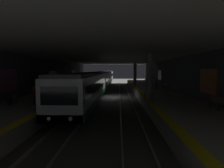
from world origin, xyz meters
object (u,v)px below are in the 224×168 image
(person_waiting_near, at_px, (47,89))
(pillar_near, at_px, (149,76))
(person_boarding, at_px, (34,95))
(pillar_far, at_px, (135,73))
(person_standing_far, at_px, (77,80))
(person_walking_mid, at_px, (156,84))
(trash_bin, at_px, (14,98))
(suitcase_rolling, at_px, (10,101))
(bench_left_near, at_px, (216,102))
(bench_left_far, at_px, (165,85))
(bench_left_mid, at_px, (174,88))
(metro_train, at_px, (102,79))
(bench_right_near, at_px, (54,86))
(bench_right_mid, at_px, (61,84))
(bench_right_far, at_px, (66,83))

(person_waiting_near, bearing_deg, pillar_near, -95.26)
(person_boarding, bearing_deg, pillar_far, -26.94)
(person_standing_far, relative_size, person_boarding, 1.07)
(person_walking_mid, bearing_deg, trash_bin, 131.54)
(person_boarding, distance_m, trash_bin, 2.11)
(suitcase_rolling, bearing_deg, pillar_near, -72.30)
(pillar_far, xyz_separation_m, bench_left_near, (-21.35, -4.18, -1.75))
(person_waiting_near, distance_m, person_boarding, 4.73)
(person_boarding, bearing_deg, bench_left_far, -44.55)
(bench_left_mid, distance_m, person_boarding, 17.15)
(pillar_near, bearing_deg, metro_train, 17.40)
(bench_right_near, height_order, trash_bin, bench_right_near)
(person_boarding, xyz_separation_m, suitcase_rolling, (-0.19, 1.98, -0.53))
(metro_train, xyz_separation_m, person_waiting_near, (-19.91, 4.29, -0.16))
(bench_left_mid, relative_size, suitcase_rolling, 1.94)
(pillar_far, height_order, bench_right_mid, pillar_far)
(metro_train, xyz_separation_m, bench_left_mid, (-15.18, -10.73, -0.45))
(person_walking_mid, xyz_separation_m, suitcase_rolling, (-13.88, 14.81, -0.54))
(bench_left_far, bearing_deg, suitcase_rolling, 132.11)
(person_waiting_near, bearing_deg, bench_left_near, -111.94)
(bench_left_near, bearing_deg, trash_bin, 83.27)
(bench_left_mid, distance_m, suitcase_rolling, 18.94)
(metro_train, xyz_separation_m, bench_left_far, (-10.02, -10.73, -0.45))
(person_standing_far, bearing_deg, trash_bin, 179.33)
(pillar_near, distance_m, person_walking_mid, 10.46)
(bench_left_mid, bearing_deg, person_walking_mid, 19.48)
(pillar_far, bearing_deg, metro_train, 54.86)
(metro_train, bearing_deg, bench_right_far, 128.03)
(suitcase_rolling, bearing_deg, bench_right_far, 2.16)
(person_waiting_near, height_order, trash_bin, person_waiting_near)
(bench_left_near, bearing_deg, person_boarding, 84.56)
(bench_right_mid, relative_size, person_standing_far, 1.05)
(pillar_near, distance_m, bench_right_mid, 18.41)
(pillar_near, xyz_separation_m, person_waiting_near, (1.00, 10.84, -1.46))
(bench_right_mid, xyz_separation_m, person_waiting_near, (-12.03, -2.05, 0.29))
(pillar_near, xyz_separation_m, bench_left_near, (-5.05, -4.18, -1.75))
(bench_left_mid, distance_m, bench_right_far, 19.90)
(pillar_near, height_order, bench_left_near, pillar_near)
(person_walking_mid, distance_m, person_boarding, 18.76)
(pillar_near, distance_m, person_waiting_near, 10.98)
(pillar_far, distance_m, bench_left_mid, 11.50)
(bench_left_far, xyz_separation_m, person_standing_far, (10.07, 16.05, 0.36))
(pillar_far, bearing_deg, suitcase_rolling, 148.96)
(metro_train, bearing_deg, person_walking_mid, -139.77)
(person_boarding, height_order, trash_bin, person_boarding)
(pillar_near, bearing_deg, person_walking_mid, -14.94)
(bench_right_mid, height_order, person_walking_mid, person_walking_mid)
(bench_left_far, xyz_separation_m, bench_right_far, (5.07, 17.07, 0.00))
(trash_bin, bearing_deg, suitcase_rolling, -179.13)
(bench_left_far, height_order, bench_right_near, same)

